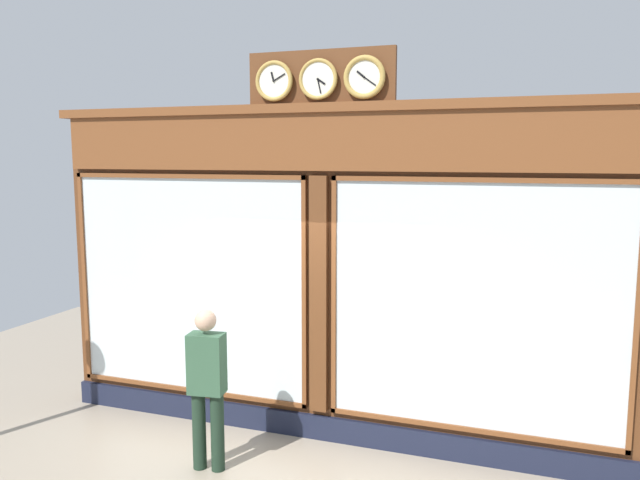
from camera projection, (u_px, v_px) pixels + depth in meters
shop_facade at (324, 272)px, 7.05m from camera, size 6.74×0.42×4.33m
pedestrian at (207, 382)px, 6.36m from camera, size 0.39×0.27×1.69m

